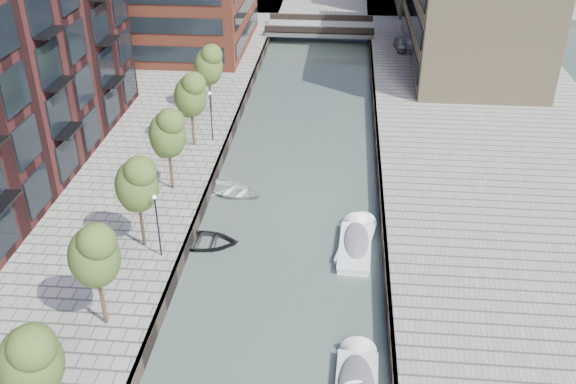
# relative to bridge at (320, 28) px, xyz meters

# --- Properties ---
(water) EXTENTS (300.00, 300.00, 0.00)m
(water) POSITION_rel_bridge_xyz_m (0.00, -32.00, -1.39)
(water) COLOR #38473F
(water) RESTS_ON ground
(quay_right) EXTENTS (20.00, 140.00, 1.00)m
(quay_right) POSITION_rel_bridge_xyz_m (16.00, -32.00, -0.89)
(quay_right) COLOR gray
(quay_right) RESTS_ON ground
(quay_wall_left) EXTENTS (0.25, 140.00, 1.00)m
(quay_wall_left) POSITION_rel_bridge_xyz_m (-6.10, -32.00, -0.89)
(quay_wall_left) COLOR #332823
(quay_wall_left) RESTS_ON ground
(quay_wall_right) EXTENTS (0.25, 140.00, 1.00)m
(quay_wall_right) POSITION_rel_bridge_xyz_m (6.10, -32.00, -0.89)
(quay_wall_right) COLOR #332823
(quay_wall_right) RESTS_ON ground
(bridge) EXTENTS (13.00, 6.00, 1.30)m
(bridge) POSITION_rel_bridge_xyz_m (0.00, 0.00, 0.00)
(bridge) COLOR gray
(bridge) RESTS_ON ground
(tree_1) EXTENTS (2.50, 2.50, 5.95)m
(tree_1) POSITION_rel_bridge_xyz_m (-8.50, -61.00, 3.92)
(tree_1) COLOR #382619
(tree_1) RESTS_ON quay_left
(tree_2) EXTENTS (2.50, 2.50, 5.95)m
(tree_2) POSITION_rel_bridge_xyz_m (-8.50, -54.00, 3.92)
(tree_2) COLOR #382619
(tree_2) RESTS_ON quay_left
(tree_3) EXTENTS (2.50, 2.50, 5.95)m
(tree_3) POSITION_rel_bridge_xyz_m (-8.50, -47.00, 3.92)
(tree_3) COLOR #382619
(tree_3) RESTS_ON quay_left
(tree_4) EXTENTS (2.50, 2.50, 5.95)m
(tree_4) POSITION_rel_bridge_xyz_m (-8.50, -40.00, 3.92)
(tree_4) COLOR #382619
(tree_4) RESTS_ON quay_left
(tree_5) EXTENTS (2.50, 2.50, 5.95)m
(tree_5) POSITION_rel_bridge_xyz_m (-8.50, -33.00, 3.92)
(tree_5) COLOR #382619
(tree_5) RESTS_ON quay_left
(tree_6) EXTENTS (2.50, 2.50, 5.95)m
(tree_6) POSITION_rel_bridge_xyz_m (-8.50, -26.00, 3.92)
(tree_6) COLOR #382619
(tree_6) RESTS_ON quay_left
(lamp_1) EXTENTS (0.24, 0.24, 4.12)m
(lamp_1) POSITION_rel_bridge_xyz_m (-7.20, -48.00, 2.12)
(lamp_1) COLOR black
(lamp_1) RESTS_ON quay_left
(lamp_2) EXTENTS (0.24, 0.24, 4.12)m
(lamp_2) POSITION_rel_bridge_xyz_m (-7.20, -32.00, 2.12)
(lamp_2) COLOR black
(lamp_2) RESTS_ON quay_left
(sloop_3) EXTENTS (5.42, 4.71, 0.94)m
(sloop_3) POSITION_rel_bridge_xyz_m (-4.54, -38.70, -1.39)
(sloop_3) COLOR silver
(sloop_3) RESTS_ON ground
(sloop_4) EXTENTS (4.71, 3.38, 0.97)m
(sloop_4) POSITION_rel_bridge_xyz_m (-5.35, -45.27, -1.39)
(sloop_4) COLOR #242427
(sloop_4) RESTS_ON ground
(motorboat_2) EXTENTS (2.19, 5.71, 1.88)m
(motorboat_2) POSITION_rel_bridge_xyz_m (4.31, -44.41, -1.28)
(motorboat_2) COLOR white
(motorboat_2) RESTS_ON ground
(motorboat_4) EXTENTS (2.73, 5.39, 1.72)m
(motorboat_4) POSITION_rel_bridge_xyz_m (4.45, -44.15, -1.18)
(motorboat_4) COLOR silver
(motorboat_4) RESTS_ON ground
(car) EXTENTS (2.03, 4.07, 1.33)m
(car) POSITION_rel_bridge_xyz_m (9.57, -6.64, 0.28)
(car) COLOR gray
(car) RESTS_ON quay_right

